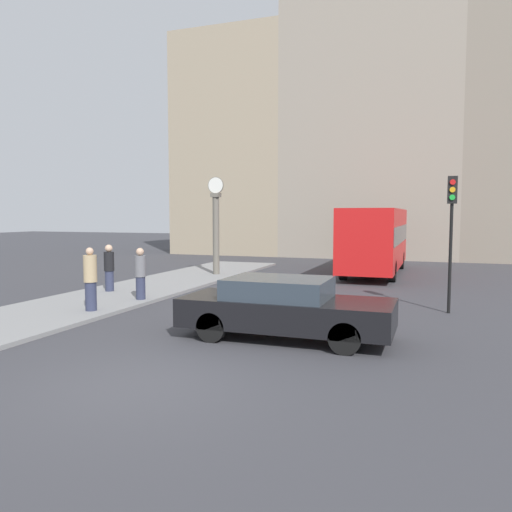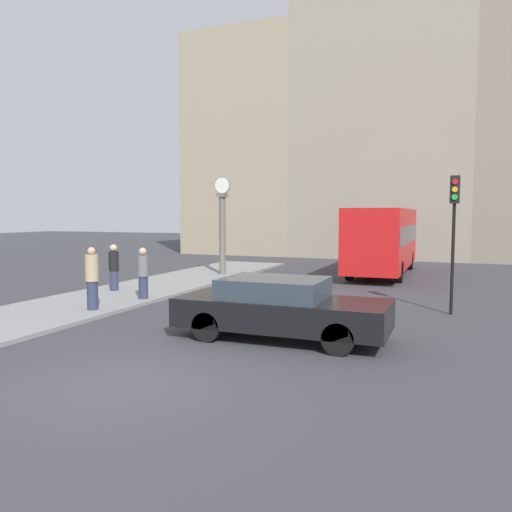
% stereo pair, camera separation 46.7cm
% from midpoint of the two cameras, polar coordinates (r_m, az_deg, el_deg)
% --- Properties ---
extents(ground_plane, '(120.00, 120.00, 0.00)m').
position_cam_midpoint_polar(ground_plane, '(8.73, -14.96, -14.00)').
color(ground_plane, '#38383D').
extents(sidewalk_corner, '(3.59, 21.44, 0.11)m').
position_cam_midpoint_polar(sidewalk_corner, '(18.82, -13.77, -3.75)').
color(sidewalk_corner, gray).
rests_on(sidewalk_corner, ground_plane).
extents(building_row, '(26.53, 5.00, 17.16)m').
position_cam_midpoint_polar(building_row, '(34.40, 12.22, 13.65)').
color(building_row, gray).
rests_on(building_row, ground_plane).
extents(sedan_car, '(4.71, 1.87, 1.37)m').
position_cam_midpoint_polar(sedan_car, '(11.23, 2.09, -5.91)').
color(sedan_car, black).
rests_on(sedan_car, ground_plane).
extents(bus_distant, '(2.34, 8.57, 3.05)m').
position_cam_midpoint_polar(bus_distant, '(24.03, 12.94, 2.10)').
color(bus_distant, red).
rests_on(bus_distant, ground_plane).
extents(traffic_light_far, '(0.26, 0.24, 3.85)m').
position_cam_midpoint_polar(traffic_light_far, '(14.90, 20.62, 4.33)').
color(traffic_light_far, black).
rests_on(traffic_light_far, ground_plane).
extents(street_clock, '(0.76, 0.38, 4.37)m').
position_cam_midpoint_polar(street_clock, '(22.55, -5.19, 3.39)').
color(street_clock, '#666056').
rests_on(street_clock, sidewalk_corner).
extents(pedestrian_grey_jacket, '(0.35, 0.35, 1.64)m').
position_cam_midpoint_polar(pedestrian_grey_jacket, '(16.25, -13.88, -1.96)').
color(pedestrian_grey_jacket, '#2D334C').
rests_on(pedestrian_grey_jacket, sidewalk_corner).
extents(pedestrian_tan_coat, '(0.37, 0.37, 1.77)m').
position_cam_midpoint_polar(pedestrian_tan_coat, '(14.73, -19.27, -2.52)').
color(pedestrian_tan_coat, '#2D334C').
rests_on(pedestrian_tan_coat, sidewalk_corner).
extents(pedestrian_black_jacket, '(0.35, 0.35, 1.64)m').
position_cam_midpoint_polar(pedestrian_black_jacket, '(18.29, -17.14, -1.28)').
color(pedestrian_black_jacket, '#2D334C').
rests_on(pedestrian_black_jacket, sidewalk_corner).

